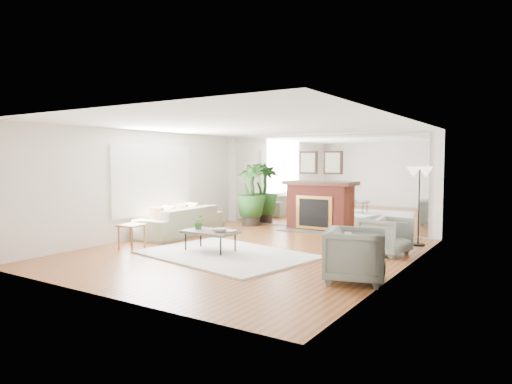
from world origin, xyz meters
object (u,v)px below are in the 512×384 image
Objects in this scene: sofa at (180,221)px; coffee_table at (210,232)px; fireplace at (317,205)px; potted_ficus at (251,192)px; armchair_front at (355,255)px; floor_lamp at (420,178)px; armchair_back at (386,236)px; side_table at (131,228)px.

coffee_table is at bearing 54.52° from sofa.
fireplace is 1.19× the size of potted_ficus.
coffee_table is at bearing 63.83° from armchair_front.
potted_ficus is 4.70m from floor_lamp.
side_table is at bearing 127.48° from armchair_back.
potted_ficus reaches higher than armchair_front.
coffee_table is (-0.59, -3.69, -0.27)m from fireplace.
armchair_back reaches higher than sofa.
sofa is 1.84m from side_table.
sofa is 2.46m from potted_ficus.
side_table is 0.30× the size of potted_ficus.
floor_lamp is (4.83, 3.56, 1.01)m from side_table.
potted_ficus is at bearing 110.91° from coffee_table.
armchair_front is at bearing 0.69° from side_table.
fireplace is at bearing 60.48° from armchair_back.
coffee_table is at bearing -69.09° from potted_ficus.
fireplace is at bearing 132.65° from sofa.
fireplace is 3.74m from coffee_table.
coffee_table is at bearing -138.16° from floor_lamp.
armchair_back is (2.98, 1.63, -0.03)m from coffee_table.
fireplace is at bearing 4.70° from potted_ficus.
floor_lamp is (0.30, 1.31, 1.07)m from armchair_back.
fireplace is 2.91m from floor_lamp.
fireplace reaches higher than side_table.
side_table is at bearing -116.36° from fireplace.
sofa is 2.96× the size of armchair_back.
sofa is 4.87m from armchair_back.
armchair_front is 3.65m from floor_lamp.
coffee_table is 2.15× the size of side_table.
coffee_table is 3.40m from armchair_back.
potted_ficus reaches higher than side_table.
potted_ficus is at bearing 77.45° from armchair_back.
coffee_table is at bearing 129.73° from armchair_back.
floor_lamp reaches higher than armchair_back.
potted_ficus is at bearing 164.69° from sofa.
armchair_back is 0.48× the size of floor_lamp.
floor_lamp is (0.10, 3.50, 1.03)m from armchair_front.
sofa is (-1.86, 1.19, -0.05)m from coffee_table.
armchair_back is 0.91× the size of armchair_front.
fireplace is 1.22× the size of floor_lamp.
floor_lamp is at bearing 105.91° from sofa.
coffee_table is 3.81m from potted_ficus.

